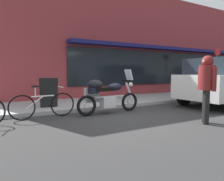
# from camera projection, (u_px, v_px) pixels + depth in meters

# --- Properties ---
(ground_plane) EXTENTS (80.00, 80.00, 0.00)m
(ground_plane) POSITION_uv_depth(u_px,v_px,m) (126.00, 117.00, 5.80)
(ground_plane) COLOR #303030
(storefront_building) EXTENTS (22.53, 0.90, 5.58)m
(storefront_building) POSITION_uv_depth(u_px,v_px,m) (188.00, 50.00, 12.59)
(storefront_building) COLOR maroon
(storefront_building) RESTS_ON ground_plane
(touring_motorcycle) EXTENTS (2.18, 0.62, 1.39)m
(touring_motorcycle) POSITION_uv_depth(u_px,v_px,m) (105.00, 95.00, 6.19)
(touring_motorcycle) COLOR black
(touring_motorcycle) RESTS_ON ground_plane
(parked_bicycle) EXTENTS (1.80, 0.48, 0.94)m
(parked_bicycle) POSITION_uv_depth(u_px,v_px,m) (43.00, 105.00, 5.56)
(parked_bicycle) COLOR black
(parked_bicycle) RESTS_ON ground_plane
(pedestrian_walking) EXTENTS (0.43, 0.55, 1.70)m
(pedestrian_walking) POSITION_uv_depth(u_px,v_px,m) (207.00, 81.00, 4.94)
(pedestrian_walking) COLOR black
(pedestrian_walking) RESTS_ON ground_plane
(sandwich_board_sign) EXTENTS (0.55, 0.42, 0.98)m
(sandwich_board_sign) POSITION_uv_depth(u_px,v_px,m) (49.00, 93.00, 6.66)
(sandwich_board_sign) COLOR black
(sandwich_board_sign) RESTS_ON sidewalk_curb
(parking_sign_pole) EXTENTS (0.44, 0.07, 2.47)m
(parking_sign_pole) POSITION_uv_depth(u_px,v_px,m) (216.00, 67.00, 10.70)
(parking_sign_pole) COLOR #59595B
(parking_sign_pole) RESTS_ON sidewalk_curb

